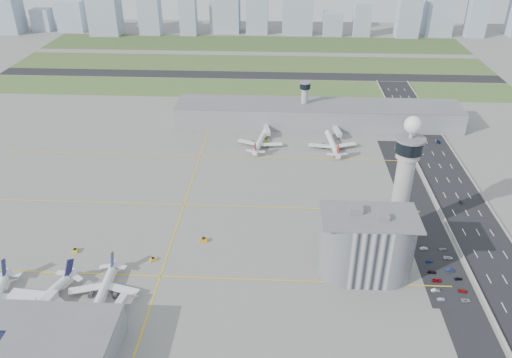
{
  "coord_description": "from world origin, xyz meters",
  "views": [
    {
      "loc": [
        12.38,
        -201.61,
        149.97
      ],
      "look_at": [
        0.0,
        35.0,
        15.0
      ],
      "focal_mm": 35.0,
      "sensor_mm": 36.0,
      "label": 1
    }
  ],
  "objects_px": {
    "secondary_tower": "(304,99)",
    "car_hw_4": "(400,109)",
    "airplane_near_c": "(102,286)",
    "car_lot_1": "(436,290)",
    "tug_2": "(153,259)",
    "tug_3": "(204,239)",
    "tug_5": "(341,145)",
    "jet_bridge_far_0": "(266,128)",
    "admin_building": "(366,245)",
    "car_hw_2": "(438,142)",
    "car_lot_5": "(424,248)",
    "jet_bridge_far_1": "(335,129)",
    "car_lot_6": "(466,300)",
    "car_hw_1": "(461,202)",
    "control_tower": "(405,174)",
    "car_lot_10": "(448,258)",
    "airplane_near_b": "(40,296)",
    "car_lot_2": "(437,280)",
    "car_lot_7": "(463,291)",
    "car_lot_3": "(432,272)",
    "airplane_far_a": "(260,139)",
    "car_lot_8": "(458,279)",
    "car_lot_11": "(443,249)",
    "car_lot_9": "(450,270)",
    "tug_0": "(54,292)",
    "jet_bridge_near_1": "(36,319)",
    "car_lot_0": "(441,299)",
    "tug_4": "(266,140)",
    "jet_bridge_near_2": "(110,322)",
    "tug_1": "(75,250)"
  },
  "relations": [
    {
      "from": "secondary_tower",
      "to": "car_hw_4",
      "type": "height_order",
      "value": "secondary_tower"
    },
    {
      "from": "airplane_near_c",
      "to": "car_lot_1",
      "type": "distance_m",
      "value": 143.84
    },
    {
      "from": "tug_2",
      "to": "tug_3",
      "type": "height_order",
      "value": "tug_3"
    },
    {
      "from": "tug_5",
      "to": "jet_bridge_far_0",
      "type": "bearing_deg",
      "value": -62.84
    },
    {
      "from": "admin_building",
      "to": "car_hw_2",
      "type": "xyz_separation_m",
      "value": [
        70.81,
        140.84,
        -14.68
      ]
    },
    {
      "from": "car_lot_1",
      "to": "car_lot_5",
      "type": "relative_size",
      "value": 1.02
    },
    {
      "from": "jet_bridge_far_1",
      "to": "car_lot_6",
      "type": "distance_m",
      "value": 175.81
    },
    {
      "from": "jet_bridge_far_1",
      "to": "tug_5",
      "type": "distance_m",
      "value": 23.3
    },
    {
      "from": "car_lot_5",
      "to": "car_lot_6",
      "type": "relative_size",
      "value": 0.98
    },
    {
      "from": "car_hw_1",
      "to": "control_tower",
      "type": "bearing_deg",
      "value": -134.73
    },
    {
      "from": "secondary_tower",
      "to": "car_lot_10",
      "type": "xyz_separation_m",
      "value": [
        63.74,
        -160.29,
        -18.2
      ]
    },
    {
      "from": "jet_bridge_far_0",
      "to": "car_lot_5",
      "type": "relative_size",
      "value": 3.58
    },
    {
      "from": "control_tower",
      "to": "jet_bridge_far_0",
      "type": "bearing_deg",
      "value": 119.45
    },
    {
      "from": "control_tower",
      "to": "airplane_near_b",
      "type": "xyz_separation_m",
      "value": [
        -156.99,
        -59.43,
        -29.4
      ]
    },
    {
      "from": "jet_bridge_far_1",
      "to": "car_lot_2",
      "type": "distance_m",
      "value": 162.1
    },
    {
      "from": "admin_building",
      "to": "tug_3",
      "type": "relative_size",
      "value": 11.69
    },
    {
      "from": "car_lot_7",
      "to": "car_lot_10",
      "type": "bearing_deg",
      "value": 7.27
    },
    {
      "from": "jet_bridge_far_0",
      "to": "car_lot_6",
      "type": "relative_size",
      "value": 3.53
    },
    {
      "from": "car_lot_3",
      "to": "car_lot_1",
      "type": "bearing_deg",
      "value": 175.07
    },
    {
      "from": "airplane_near_c",
      "to": "car_hw_2",
      "type": "xyz_separation_m",
      "value": [
        184.29,
        162.28,
        -4.45
      ]
    },
    {
      "from": "admin_building",
      "to": "airplane_far_a",
      "type": "bearing_deg",
      "value": 112.2
    },
    {
      "from": "car_lot_3",
      "to": "car_hw_4",
      "type": "distance_m",
      "value": 203.04
    },
    {
      "from": "car_lot_8",
      "to": "car_lot_10",
      "type": "xyz_separation_m",
      "value": [
        -0.31,
        14.94,
        0.01
      ]
    },
    {
      "from": "car_lot_11",
      "to": "car_hw_1",
      "type": "xyz_separation_m",
      "value": [
        21.83,
        43.97,
        0.05
      ]
    },
    {
      "from": "car_lot_7",
      "to": "car_hw_2",
      "type": "bearing_deg",
      "value": -3.22
    },
    {
      "from": "car_lot_9",
      "to": "car_lot_10",
      "type": "bearing_deg",
      "value": -2.33
    },
    {
      "from": "secondary_tower",
      "to": "tug_0",
      "type": "bearing_deg",
      "value": -120.45
    },
    {
      "from": "jet_bridge_near_1",
      "to": "jet_bridge_far_1",
      "type": "distance_m",
      "value": 235.53
    },
    {
      "from": "car_lot_0",
      "to": "car_lot_2",
      "type": "bearing_deg",
      "value": -13.6
    },
    {
      "from": "tug_4",
      "to": "car_hw_4",
      "type": "bearing_deg",
      "value": -49.59
    },
    {
      "from": "jet_bridge_near_2",
      "to": "car_lot_10",
      "type": "height_order",
      "value": "jet_bridge_near_2"
    },
    {
      "from": "tug_4",
      "to": "car_hw_2",
      "type": "height_order",
      "value": "tug_4"
    },
    {
      "from": "tug_1",
      "to": "car_lot_0",
      "type": "height_order",
      "value": "tug_1"
    },
    {
      "from": "control_tower",
      "to": "tug_2",
      "type": "height_order",
      "value": "control_tower"
    },
    {
      "from": "jet_bridge_near_2",
      "to": "jet_bridge_far_1",
      "type": "distance_m",
      "value": 219.71
    },
    {
      "from": "car_lot_9",
      "to": "car_lot_8",
      "type": "bearing_deg",
      "value": -150.81
    },
    {
      "from": "tug_0",
      "to": "tug_2",
      "type": "height_order",
      "value": "tug_0"
    },
    {
      "from": "secondary_tower",
      "to": "car_lot_3",
      "type": "xyz_separation_m",
      "value": [
        53.42,
        -171.21,
        -18.25
      ]
    },
    {
      "from": "airplane_near_c",
      "to": "jet_bridge_far_1",
      "type": "distance_m",
      "value": 208.96
    },
    {
      "from": "tug_2",
      "to": "car_lot_7",
      "type": "height_order",
      "value": "tug_2"
    },
    {
      "from": "tug_1",
      "to": "car_lot_8",
      "type": "height_order",
      "value": "tug_1"
    },
    {
      "from": "tug_1",
      "to": "jet_bridge_near_2",
      "type": "bearing_deg",
      "value": -64.96
    },
    {
      "from": "control_tower",
      "to": "car_hw_2",
      "type": "distance_m",
      "value": 126.7
    },
    {
      "from": "car_lot_2",
      "to": "car_hw_1",
      "type": "bearing_deg",
      "value": -23.99
    },
    {
      "from": "secondary_tower",
      "to": "airplane_far_a",
      "type": "bearing_deg",
      "value": -126.54
    },
    {
      "from": "car_lot_10",
      "to": "car_hw_4",
      "type": "relative_size",
      "value": 1.17
    },
    {
      "from": "tug_2",
      "to": "car_lot_9",
      "type": "height_order",
      "value": "tug_2"
    },
    {
      "from": "tug_4",
      "to": "car_lot_6",
      "type": "distance_m",
      "value": 178.11
    },
    {
      "from": "car_lot_6",
      "to": "car_lot_7",
      "type": "height_order",
      "value": "car_lot_7"
    },
    {
      "from": "tug_3",
      "to": "car_lot_11",
      "type": "relative_size",
      "value": 0.96
    }
  ]
}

